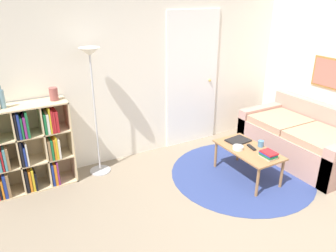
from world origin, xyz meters
TOP-DOWN VIEW (x-y plane):
  - ground_plane at (0.00, 0.00)m, footprint 14.00×14.00m
  - wall_back at (0.03, 2.35)m, footprint 7.65×0.11m
  - wall_right at (2.35, 1.16)m, footprint 0.08×5.33m
  - rug at (0.78, 1.08)m, footprint 1.92×1.92m
  - bookshelf at (-1.75, 2.14)m, footprint 0.97×0.34m
  - floor_lamp at (-0.89, 2.10)m, footprint 0.28×0.28m
  - couch at (1.90, 1.03)m, footprint 0.94×1.70m
  - coffee_table at (0.79, 1.00)m, footprint 0.49×0.91m
  - laptop at (0.82, 1.25)m, footprint 0.32×0.26m
  - bowl at (0.65, 1.06)m, footprint 0.14×0.14m
  - book_stack_on_table at (0.83, 0.70)m, footprint 0.15×0.19m
  - cup at (0.97, 0.97)m, footprint 0.08×0.08m
  - remote at (0.84, 1.00)m, footprint 0.08×0.18m
  - bottle_right at (-1.92, 2.13)m, footprint 0.06×0.06m
  - vase_on_shelf at (-1.36, 2.14)m, footprint 0.10×0.10m

SIDE VIEW (x-z plane):
  - ground_plane at x=0.00m, z-range 0.00..0.00m
  - rug at x=0.78m, z-range 0.00..0.01m
  - couch at x=1.90m, z-range -0.10..0.67m
  - coffee_table at x=0.79m, z-range 0.16..0.58m
  - laptop at x=0.82m, z-range 0.42..0.44m
  - remote at x=0.84m, z-range 0.42..0.44m
  - bowl at x=0.65m, z-range 0.42..0.46m
  - book_stack_on_table at x=0.83m, z-range 0.42..0.49m
  - cup at x=0.97m, z-range 0.42..0.50m
  - bookshelf at x=-1.75m, z-range 0.00..1.10m
  - vase_on_shelf at x=-1.36m, z-range 1.10..1.26m
  - bottle_right at x=-1.92m, z-range 1.08..1.34m
  - wall_back at x=0.03m, z-range -0.01..2.59m
  - wall_right at x=2.35m, z-range 0.00..2.60m
  - floor_lamp at x=-0.89m, z-range 0.49..2.19m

